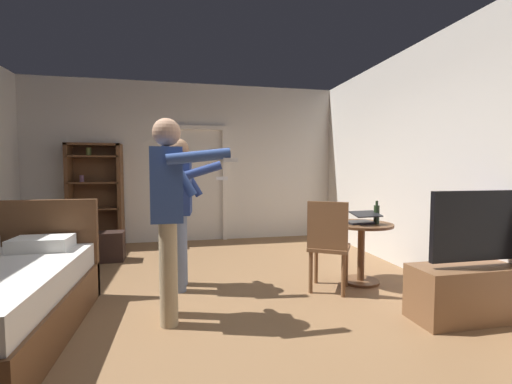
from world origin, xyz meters
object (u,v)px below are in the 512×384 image
Objects in this scene: tv_flatscreen at (480,283)px; bottle_on_table at (377,214)px; wooden_chair at (328,242)px; person_blue_shirt at (169,205)px; suitcase_dark at (107,247)px; side_table at (361,242)px; laptop at (362,219)px; bookshelf at (96,191)px; suitcase_small at (94,246)px; person_striped_shirt at (180,203)px.

tv_flatscreen is 4.71× the size of bottle_on_table.
bottle_on_table is 0.71m from wooden_chair.
person_blue_shirt is at bearing -168.06° from bottle_on_table.
tv_flatscreen reaches higher than suitcase_dark.
wooden_chair is at bearing -157.46° from side_table.
wooden_chair is at bearing 139.90° from tv_flatscreen.
laptop is at bearing 13.79° from person_blue_shirt.
suitcase_dark is at bearing 152.43° from side_table.
bottle_on_table is at bearing -37.13° from bookshelf.
person_blue_shirt is 3.74× the size of suitcase_dark.
person_blue_shirt reaches higher than wooden_chair.
laptop is (-0.57, 1.05, 0.43)m from tv_flatscreen.
suitcase_small is (0.17, -0.93, -0.75)m from bookshelf.
suitcase_dark is at bearing 152.33° from bottle_on_table.
person_blue_shirt is at bearing -68.16° from suitcase_dark.
person_striped_shirt is 1.88m from suitcase_dark.
person_blue_shirt is at bearing -166.21° from laptop.
laptop is at bearing -121.36° from side_table.
bookshelf is 4.39m from laptop.
person_striped_shirt is (-2.60, 1.35, 0.64)m from tv_flatscreen.
tv_flatscreen is at bearing -61.49° from laptop.
tv_flatscreen is 0.72× the size of person_blue_shirt.
tv_flatscreen is 2.68× the size of suitcase_dark.
bottle_on_table is (0.14, -0.08, 0.34)m from side_table.
suitcase_small is (-3.86, 2.83, -0.12)m from tv_flatscreen.
person_blue_shirt reaches higher than tv_flatscreen.
bottle_on_table is 3.72m from suitcase_dark.
person_striped_shirt is (1.42, -2.40, 0.00)m from bookshelf.
person_striped_shirt is at bearing 152.55° from tv_flatscreen.
wooden_chair reaches higher than bottle_on_table.
side_table is at bearing 150.26° from bottle_on_table.
bottle_on_table reaches higher than side_table.
tv_flatscreen is 4.56m from suitcase_dark.
suitcase_small is (-3.46, 1.81, -0.61)m from bottle_on_table.
bookshelf is 1.00× the size of person_blue_shirt.
bookshelf is 2.49× the size of side_table.
wooden_chair is 1.78× the size of suitcase_small.
tv_flatscreen is 1.23m from side_table.
bottle_on_table is 0.57× the size of suitcase_dark.
bookshelf is 3.49m from person_blue_shirt.
person_striped_shirt is (-2.06, 0.26, 0.48)m from side_table.
bottle_on_table reaches higher than laptop.
person_blue_shirt reaches higher than person_striped_shirt.
laptop is at bearing -8.40° from person_striped_shirt.
bookshelf reaches higher than person_blue_shirt.
suitcase_dark is (-3.11, 1.62, -0.27)m from side_table.
suitcase_small is at bearing 145.32° from wooden_chair.
person_striped_shirt is 2.99× the size of suitcase_small.
suitcase_small is at bearing 152.39° from side_table.
tv_flatscreen is 1.78× the size of side_table.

